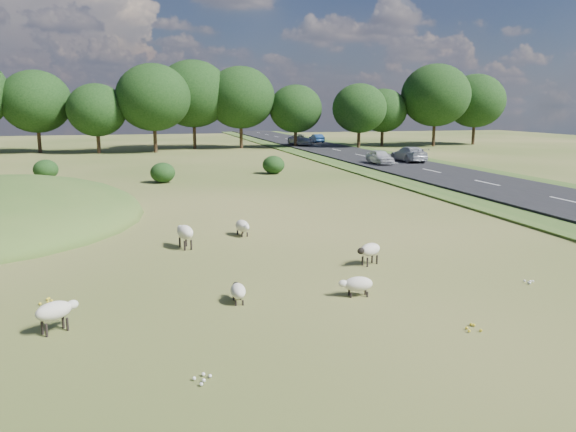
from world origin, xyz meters
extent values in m
plane|color=#324F18|center=(0.00, 20.00, 0.00)|extent=(160.00, 160.00, 0.00)
cube|color=black|center=(20.00, 30.00, 0.12)|extent=(8.00, 150.00, 0.25)
cylinder|color=black|center=(-15.94, 56.24, 1.80)|extent=(0.44, 0.44, 3.61)
ellipsoid|color=black|center=(-15.94, 56.24, 6.21)|extent=(8.41, 8.41, 7.57)
cylinder|color=black|center=(-8.82, 53.43, 1.51)|extent=(0.44, 0.44, 3.02)
ellipsoid|color=black|center=(-8.82, 53.43, 5.20)|extent=(7.04, 7.04, 6.34)
cylinder|color=black|center=(-2.08, 52.98, 1.95)|extent=(0.44, 0.44, 3.90)
ellipsoid|color=black|center=(-2.08, 52.98, 6.71)|extent=(9.09, 9.09, 8.18)
cylinder|color=black|center=(3.25, 57.90, 2.11)|extent=(0.44, 0.44, 4.22)
ellipsoid|color=black|center=(3.25, 57.90, 7.27)|extent=(9.85, 9.85, 8.86)
cylinder|color=black|center=(9.45, 56.94, 1.97)|extent=(0.44, 0.44, 3.94)
ellipsoid|color=black|center=(9.45, 56.94, 6.79)|extent=(9.20, 9.20, 8.28)
cylinder|color=black|center=(16.87, 56.01, 1.54)|extent=(0.44, 0.44, 3.09)
ellipsoid|color=black|center=(16.87, 56.01, 5.32)|extent=(7.20, 7.20, 6.48)
cylinder|color=black|center=(24.77, 52.46, 1.56)|extent=(0.44, 0.44, 3.12)
ellipsoid|color=black|center=(24.77, 52.46, 5.38)|extent=(7.29, 7.29, 6.56)
cylinder|color=black|center=(29.90, 56.26, 1.47)|extent=(0.44, 0.44, 2.93)
ellipsoid|color=black|center=(29.90, 56.26, 5.05)|extent=(6.84, 6.84, 6.16)
cylinder|color=black|center=(36.86, 53.95, 2.08)|extent=(0.44, 0.44, 4.16)
ellipsoid|color=black|center=(36.86, 53.95, 7.17)|extent=(9.71, 9.71, 8.74)
cylinder|color=black|center=(44.55, 55.89, 1.87)|extent=(0.44, 0.44, 3.74)
ellipsoid|color=black|center=(44.55, 55.89, 6.43)|extent=(8.72, 8.72, 7.84)
ellipsoid|color=black|center=(-2.45, 23.94, 0.76)|extent=(1.86, 1.86, 1.52)
ellipsoid|color=black|center=(6.91, 27.30, 0.77)|extent=(1.88, 1.88, 1.54)
ellipsoid|color=black|center=(-11.26, 28.38, 0.78)|extent=(1.90, 1.90, 1.55)
ellipsoid|color=beige|center=(-1.50, -3.49, 0.36)|extent=(0.47, 0.83, 0.42)
ellipsoid|color=black|center=(-1.48, -3.05, 0.39)|extent=(0.21, 0.27, 0.21)
cylinder|color=black|center=(-1.59, -3.25, 0.08)|extent=(0.06, 0.06, 0.15)
cylinder|color=black|center=(-1.39, -3.26, 0.08)|extent=(0.06, 0.06, 0.15)
cylinder|color=black|center=(-1.61, -3.73, 0.08)|extent=(0.06, 0.06, 0.15)
cylinder|color=black|center=(-1.41, -3.73, 0.08)|extent=(0.06, 0.06, 0.15)
ellipsoid|color=beige|center=(-2.46, 3.39, 0.68)|extent=(0.82, 1.19, 0.56)
ellipsoid|color=silver|center=(-2.60, 3.96, 0.71)|extent=(0.34, 0.41, 0.28)
cylinder|color=black|center=(-2.67, 3.67, 0.20)|extent=(0.08, 0.08, 0.40)
cylinder|color=black|center=(-2.40, 3.73, 0.20)|extent=(0.08, 0.08, 0.40)
cylinder|color=black|center=(-2.52, 3.05, 0.20)|extent=(0.08, 0.08, 0.40)
cylinder|color=black|center=(-2.25, 3.11, 0.20)|extent=(0.08, 0.08, 0.40)
ellipsoid|color=beige|center=(2.12, -3.85, 0.39)|extent=(0.93, 0.58, 0.45)
ellipsoid|color=silver|center=(1.65, -3.79, 0.42)|extent=(0.31, 0.25, 0.23)
cylinder|color=black|center=(1.85, -3.93, 0.08)|extent=(0.06, 0.06, 0.16)
cylinder|color=black|center=(1.88, -3.71, 0.08)|extent=(0.06, 0.06, 0.16)
cylinder|color=black|center=(2.36, -3.99, 0.08)|extent=(0.06, 0.06, 0.16)
cylinder|color=black|center=(2.39, -3.78, 0.08)|extent=(0.06, 0.06, 0.16)
ellipsoid|color=beige|center=(0.18, 5.08, 0.44)|extent=(0.69, 1.07, 0.51)
ellipsoid|color=silver|center=(0.27, 4.55, 0.48)|extent=(0.30, 0.36, 0.26)
cylinder|color=black|center=(0.35, 4.82, 0.09)|extent=(0.07, 0.07, 0.19)
cylinder|color=black|center=(0.11, 4.77, 0.09)|extent=(0.07, 0.07, 0.19)
cylinder|color=black|center=(0.25, 5.39, 0.09)|extent=(0.07, 0.07, 0.19)
cylinder|color=black|center=(0.01, 5.35, 0.09)|extent=(0.07, 0.07, 0.19)
ellipsoid|color=beige|center=(-6.39, -4.47, 0.58)|extent=(1.05, 0.92, 0.48)
ellipsoid|color=silver|center=(-5.96, -4.20, 0.61)|extent=(0.38, 0.35, 0.24)
cylinder|color=black|center=(-6.22, -4.22, 0.17)|extent=(0.07, 0.07, 0.34)
cylinder|color=black|center=(-6.10, -4.42, 0.17)|extent=(0.07, 0.07, 0.34)
cylinder|color=black|center=(-6.68, -4.52, 0.17)|extent=(0.07, 0.07, 0.34)
cylinder|color=black|center=(-6.56, -4.71, 0.17)|extent=(0.07, 0.07, 0.34)
ellipsoid|color=beige|center=(3.82, -0.74, 0.57)|extent=(1.04, 0.85, 0.47)
ellipsoid|color=black|center=(3.38, -0.96, 0.60)|extent=(0.37, 0.33, 0.24)
cylinder|color=black|center=(3.63, -0.96, 0.17)|extent=(0.07, 0.07, 0.33)
cylinder|color=black|center=(3.53, -0.76, 0.17)|extent=(0.07, 0.07, 0.33)
cylinder|color=black|center=(4.11, -0.72, 0.17)|extent=(0.07, 0.07, 0.33)
cylinder|color=black|center=(4.01, -0.52, 0.17)|extent=(0.07, 0.07, 0.33)
imported|color=#B5B9BE|center=(21.90, 32.00, 0.99)|extent=(2.07, 5.10, 1.48)
imported|color=silver|center=(18.10, 57.96, 0.98)|extent=(2.43, 5.27, 1.47)
imported|color=silver|center=(18.10, 30.52, 0.92)|extent=(1.59, 3.96, 1.35)
imported|color=navy|center=(21.90, 62.18, 0.89)|extent=(1.35, 3.86, 1.27)
camera|label=1|loc=(-4.10, -19.00, 5.67)|focal=35.00mm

